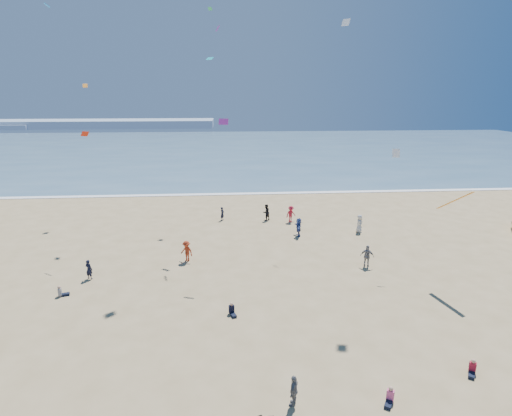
{
  "coord_description": "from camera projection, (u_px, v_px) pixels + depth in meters",
  "views": [
    {
      "loc": [
        0.51,
        -11.85,
        14.18
      ],
      "look_at": [
        2.0,
        8.0,
        8.47
      ],
      "focal_mm": 28.0,
      "sensor_mm": 36.0,
      "label": 1
    }
  ],
  "objects": [
    {
      "name": "ocean",
      "position": [
        224.0,
        149.0,
        106.28
      ],
      "size": [
        220.0,
        100.0,
        0.06
      ],
      "primitive_type": "cube",
      "color": "#476B84",
      "rests_on": "ground"
    },
    {
      "name": "surf_line",
      "position": [
        224.0,
        194.0,
        58.35
      ],
      "size": [
        220.0,
        1.2,
        0.08
      ],
      "primitive_type": "cube",
      "color": "white",
      "rests_on": "ground"
    },
    {
      "name": "headland_far",
      "position": [
        86.0,
        124.0,
        173.43
      ],
      "size": [
        110.0,
        20.0,
        3.2
      ],
      "primitive_type": "cube",
      "color": "#7A8EA8",
      "rests_on": "ground"
    },
    {
      "name": "standing_flyers",
      "position": [
        307.0,
        266.0,
        31.85
      ],
      "size": [
        29.13,
        40.8,
        1.93
      ],
      "color": "#334C8D",
      "rests_on": "ground"
    },
    {
      "name": "seated_group",
      "position": [
        258.0,
        366.0,
        20.97
      ],
      "size": [
        25.9,
        22.06,
        0.84
      ],
      "color": "silver",
      "rests_on": "ground"
    },
    {
      "name": "navy_bag",
      "position": [
        472.0,
        365.0,
        21.39
      ],
      "size": [
        0.28,
        0.18,
        0.34
      ],
      "primitive_type": "cube",
      "color": "black",
      "rests_on": "ground"
    },
    {
      "name": "kites_aloft",
      "position": [
        374.0,
        99.0,
        25.34
      ],
      "size": [
        38.26,
        40.42,
        25.26
      ],
      "color": "white",
      "rests_on": "ground"
    }
  ]
}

